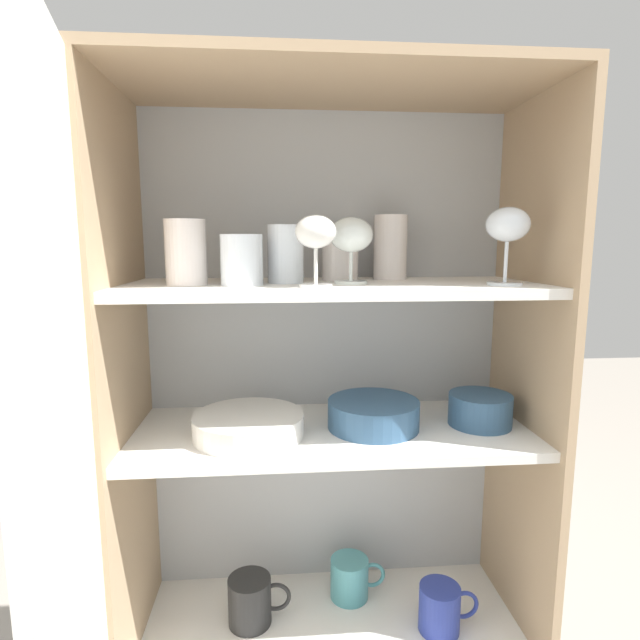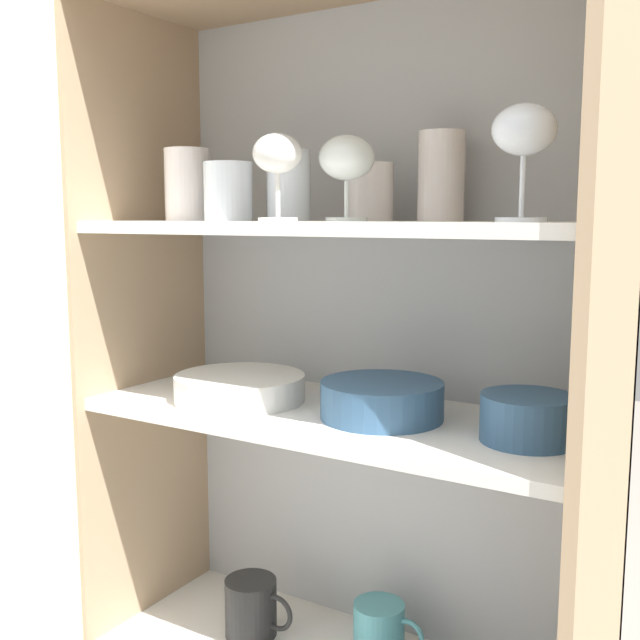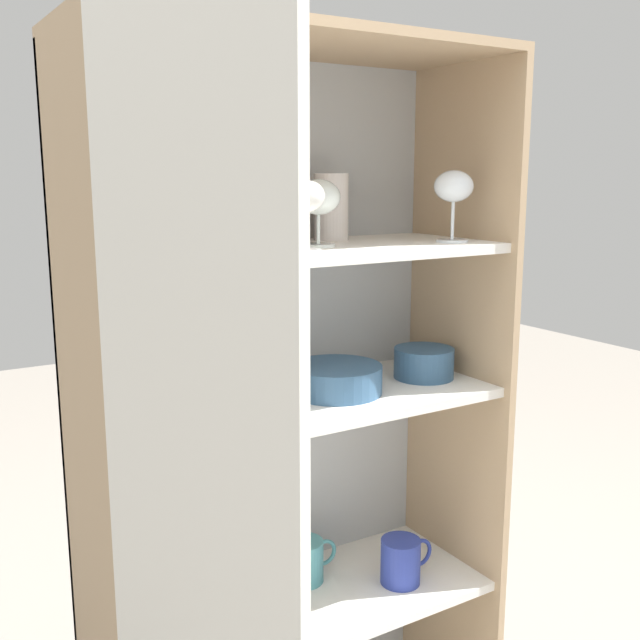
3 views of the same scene
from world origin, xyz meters
TOP-DOWN VIEW (x-y plane):
  - cupboard_back_panel at (0.00, 0.33)m, footprint 0.85×0.02m
  - cupboard_side_left at (-0.42, 0.16)m, footprint 0.02×0.36m
  - cupboard_side_right at (0.42, 0.16)m, footprint 0.02×0.36m
  - shelf_board_middle at (0.00, 0.16)m, footprint 0.82×0.32m
  - shelf_board_upper at (0.00, 0.16)m, footprint 0.82×0.32m
  - tumbler_glass_0 at (0.02, 0.23)m, footprint 0.08×0.08m
  - tumbler_glass_1 at (-0.28, 0.14)m, footprint 0.08×0.08m
  - tumbler_glass_2 at (-0.09, 0.17)m, footprint 0.07×0.07m
  - tumbler_glass_3 at (0.14, 0.26)m, footprint 0.07×0.07m
  - tumbler_glass_4 at (-0.18, 0.12)m, footprint 0.08×0.08m
  - wine_glass_0 at (0.03, 0.14)m, footprint 0.08×0.08m
  - wine_glass_1 at (0.32, 0.08)m, footprint 0.08×0.08m
  - wine_glass_2 at (-0.04, 0.06)m, footprint 0.07×0.07m
  - plate_stack_white at (-0.17, 0.13)m, footprint 0.22×0.22m
  - mixing_bowl_large at (0.09, 0.16)m, footprint 0.19×0.19m
  - serving_bowl_small at (0.32, 0.15)m, footprint 0.13×0.13m
  - coffee_mug_primary at (-0.18, 0.17)m, footprint 0.14×0.09m
  - coffee_mug_extra_1 at (0.05, 0.23)m, footprint 0.13×0.09m

SIDE VIEW (x-z plane):
  - coffee_mug_extra_1 at x=0.05m, z-range 0.37..0.46m
  - coffee_mug_primary at x=-0.18m, z-range 0.37..0.47m
  - cupboard_back_panel at x=0.00m, z-range 0.00..1.49m
  - cupboard_side_left at x=-0.42m, z-range 0.00..1.49m
  - cupboard_side_right at x=0.42m, z-range 0.00..1.49m
  - shelf_board_middle at x=0.00m, z-range 0.79..0.81m
  - plate_stack_white at x=-0.17m, z-range 0.81..0.86m
  - mixing_bowl_large at x=0.09m, z-range 0.82..0.88m
  - serving_bowl_small at x=0.32m, z-range 0.82..0.88m
  - shelf_board_upper at x=0.00m, z-range 1.10..1.12m
  - tumbler_glass_0 at x=0.02m, z-range 1.12..1.21m
  - tumbler_glass_4 at x=-0.18m, z-range 1.12..1.21m
  - tumbler_glass_2 at x=-0.09m, z-range 1.12..1.23m
  - tumbler_glass_1 at x=-0.28m, z-range 1.12..1.24m
  - tumbler_glass_3 at x=0.14m, z-range 1.12..1.26m
  - wine_glass_0 at x=0.03m, z-range 1.15..1.27m
  - wine_glass_2 at x=-0.04m, z-range 1.15..1.28m
  - wine_glass_1 at x=0.32m, z-range 1.15..1.30m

